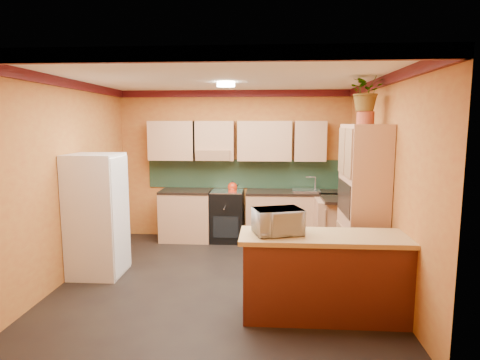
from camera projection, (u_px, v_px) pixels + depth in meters
name	position (u px, v px, depth m)	size (l,w,h in m)	color
room_shell	(225.00, 125.00, 5.49)	(4.24, 4.24, 2.72)	black
base_cabinets_back	(262.00, 217.00, 7.19)	(3.65, 0.60, 0.88)	tan
countertop_back	(262.00, 192.00, 7.13)	(3.65, 0.62, 0.04)	black
stove	(227.00, 216.00, 7.23)	(0.58, 0.58, 0.91)	black
kettle	(232.00, 186.00, 7.10)	(0.17, 0.17, 0.18)	#BA270C
sink	(306.00, 190.00, 7.07)	(0.48, 0.40, 0.03)	silver
base_cabinets_right	(340.00, 226.00, 6.54)	(0.60, 0.80, 0.88)	tan
countertop_right	(341.00, 199.00, 6.48)	(0.62, 0.80, 0.04)	black
fridge	(97.00, 215.00, 5.54)	(0.68, 0.66, 1.70)	white
pantry	(362.00, 205.00, 5.23)	(0.48, 0.90, 2.10)	tan
fern_pot	(365.00, 118.00, 5.12)	(0.22, 0.22, 0.16)	#973D24
fern	(367.00, 91.00, 5.08)	(0.47, 0.40, 0.52)	tan
breakfast_bar	(327.00, 279.00, 4.35)	(1.80, 0.55, 0.88)	#551B13
bar_top	(329.00, 237.00, 4.28)	(1.90, 0.65, 0.05)	tan
microwave	(278.00, 221.00, 4.29)	(0.50, 0.34, 0.28)	white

